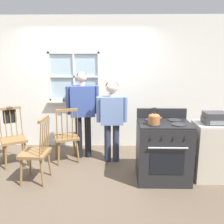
# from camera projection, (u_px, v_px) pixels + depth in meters

# --- Properties ---
(ground_plane) EXTENTS (16.00, 16.00, 0.00)m
(ground_plane) POSITION_uv_depth(u_px,v_px,m) (80.00, 175.00, 4.11)
(ground_plane) COLOR brown
(wall_back) EXTENTS (6.40, 0.16, 2.70)m
(wall_back) POSITION_uv_depth(u_px,v_px,m) (89.00, 84.00, 5.18)
(wall_back) COLOR silver
(wall_back) RESTS_ON ground_plane
(chair_by_window) EXTENTS (0.57, 0.56, 1.02)m
(chair_by_window) POSITION_uv_depth(u_px,v_px,m) (13.00, 139.00, 4.44)
(chair_by_window) COLOR olive
(chair_by_window) RESTS_ON ground_plane
(chair_near_wall) EXTENTS (0.53, 0.52, 1.02)m
(chair_near_wall) POSITION_uv_depth(u_px,v_px,m) (66.00, 137.00, 4.55)
(chair_near_wall) COLOR olive
(chair_near_wall) RESTS_ON ground_plane
(chair_center_cluster) EXTENTS (0.43, 0.44, 1.02)m
(chair_center_cluster) POSITION_uv_depth(u_px,v_px,m) (36.00, 153.00, 3.82)
(chair_center_cluster) COLOR olive
(chair_center_cluster) RESTS_ON ground_plane
(person_elderly_left) EXTENTS (0.61, 0.28, 1.63)m
(person_elderly_left) POSITION_uv_depth(u_px,v_px,m) (83.00, 107.00, 4.62)
(person_elderly_left) COLOR black
(person_elderly_left) RESTS_ON ground_plane
(person_teen_center) EXTENTS (0.56, 0.24, 1.49)m
(person_teen_center) POSITION_uv_depth(u_px,v_px,m) (112.00, 113.00, 4.45)
(person_teen_center) COLOR #2D3347
(person_teen_center) RESTS_ON ground_plane
(stove) EXTENTS (0.80, 0.68, 1.08)m
(stove) POSITION_uv_depth(u_px,v_px,m) (163.00, 151.00, 3.88)
(stove) COLOR #232326
(stove) RESTS_ON ground_plane
(kettle) EXTENTS (0.21, 0.17, 0.25)m
(kettle) POSITION_uv_depth(u_px,v_px,m) (154.00, 118.00, 3.64)
(kettle) COLOR #A86638
(kettle) RESTS_ON stove
(potted_plant) EXTENTS (0.15, 0.15, 0.22)m
(potted_plant) POSITION_uv_depth(u_px,v_px,m) (66.00, 99.00, 5.16)
(potted_plant) COLOR #42474C
(potted_plant) RESTS_ON wall_back
(handbag) EXTENTS (0.24, 0.25, 0.31)m
(handbag) POSITION_uv_depth(u_px,v_px,m) (10.00, 115.00, 4.55)
(handbag) COLOR black
(handbag) RESTS_ON chair_by_window
(side_counter) EXTENTS (0.55, 0.50, 0.90)m
(side_counter) POSITION_uv_depth(u_px,v_px,m) (211.00, 151.00, 3.93)
(side_counter) COLOR beige
(side_counter) RESTS_ON ground_plane
(stereo) EXTENTS (0.34, 0.29, 0.18)m
(stereo) POSITION_uv_depth(u_px,v_px,m) (215.00, 118.00, 3.79)
(stereo) COLOR #38383A
(stereo) RESTS_ON side_counter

